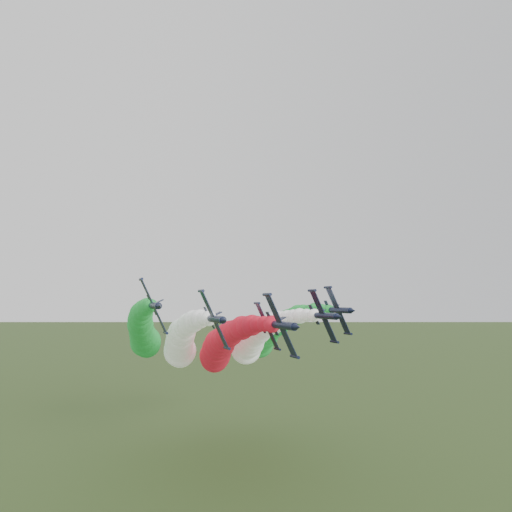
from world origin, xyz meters
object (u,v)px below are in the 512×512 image
object	(u,v)px
jet_inner_right	(254,340)
jet_trail	(221,344)
jet_outer_right	(269,334)
jet_lead	(220,347)
jet_inner_left	(181,343)
jet_outer_left	(143,333)

from	to	relation	value
jet_inner_right	jet_trail	distance (m)	14.10
jet_outer_right	jet_inner_right	bearing A→B (deg)	-136.89
jet_lead	jet_outer_right	bearing A→B (deg)	44.33
jet_inner_left	jet_inner_right	distance (m)	21.28
jet_outer_right	jet_inner_left	bearing A→B (deg)	-160.64
jet_lead	jet_outer_left	distance (m)	24.62
jet_inner_left	jet_outer_right	xyz separation A→B (m)	(28.18, 9.90, 1.03)
jet_outer_left	jet_trail	size ratio (longest dim) A/B	0.99
jet_inner_left	jet_outer_right	size ratio (longest dim) A/B	1.00
jet_inner_left	jet_outer_right	world-z (taller)	jet_outer_right
jet_inner_left	jet_outer_left	world-z (taller)	jet_outer_left
jet_inner_left	jet_outer_left	size ratio (longest dim) A/B	1.00
jet_inner_right	jet_outer_left	world-z (taller)	jet_outer_left
jet_inner_left	jet_outer_left	distance (m)	12.03
jet_trail	jet_lead	bearing A→B (deg)	-106.78
jet_inner_right	jet_trail	xyz separation A→B (m)	(-5.64, 12.74, -2.16)
jet_outer_left	jet_outer_right	xyz separation A→B (m)	(36.72, 1.73, -1.19)
jet_outer_left	jet_inner_left	bearing A→B (deg)	-43.68
jet_lead	jet_outer_left	xyz separation A→B (m)	(-16.03, 18.48, 2.76)
jet_outer_left	jet_inner_right	bearing A→B (deg)	-9.49
jet_outer_right	jet_lead	bearing A→B (deg)	-135.67
jet_lead	jet_inner_right	world-z (taller)	jet_inner_right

